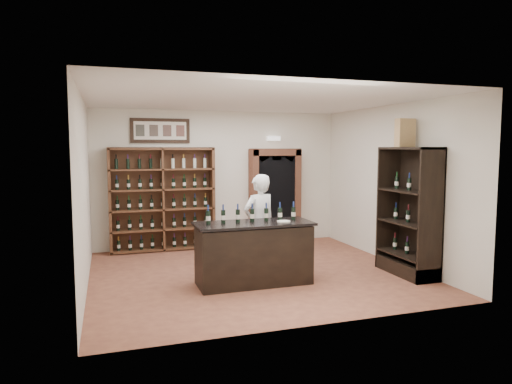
# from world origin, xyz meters

# --- Properties ---
(floor) EXTENTS (5.50, 5.50, 0.00)m
(floor) POSITION_xyz_m (0.00, 0.00, 0.00)
(floor) COLOR #93563A
(floor) RESTS_ON ground
(ceiling) EXTENTS (5.50, 5.50, 0.00)m
(ceiling) POSITION_xyz_m (0.00, 0.00, 3.00)
(ceiling) COLOR white
(ceiling) RESTS_ON wall_back
(wall_back) EXTENTS (5.50, 0.04, 3.00)m
(wall_back) POSITION_xyz_m (0.00, 2.50, 1.50)
(wall_back) COLOR silver
(wall_back) RESTS_ON ground
(wall_left) EXTENTS (0.04, 5.00, 3.00)m
(wall_left) POSITION_xyz_m (-2.75, 0.00, 1.50)
(wall_left) COLOR silver
(wall_left) RESTS_ON ground
(wall_right) EXTENTS (0.04, 5.00, 3.00)m
(wall_right) POSITION_xyz_m (2.75, 0.00, 1.50)
(wall_right) COLOR silver
(wall_right) RESTS_ON ground
(wine_shelf) EXTENTS (2.20, 0.38, 2.20)m
(wine_shelf) POSITION_xyz_m (-1.30, 2.33, 1.10)
(wine_shelf) COLOR #53331C
(wine_shelf) RESTS_ON ground
(framed_picture) EXTENTS (1.25, 0.04, 0.52)m
(framed_picture) POSITION_xyz_m (-1.30, 2.47, 2.55)
(framed_picture) COLOR black
(framed_picture) RESTS_ON wall_back
(arched_doorway) EXTENTS (1.17, 0.35, 2.17)m
(arched_doorway) POSITION_xyz_m (1.25, 2.33, 1.14)
(arched_doorway) COLOR black
(arched_doorway) RESTS_ON ground
(emergency_light) EXTENTS (0.30, 0.10, 0.10)m
(emergency_light) POSITION_xyz_m (1.25, 2.42, 2.40)
(emergency_light) COLOR white
(emergency_light) RESTS_ON wall_back
(tasting_counter) EXTENTS (1.88, 0.78, 1.00)m
(tasting_counter) POSITION_xyz_m (-0.20, -0.60, 0.49)
(tasting_counter) COLOR black
(tasting_counter) RESTS_ON ground
(counter_bottle_0) EXTENTS (0.07, 0.07, 0.30)m
(counter_bottle_0) POSITION_xyz_m (-0.92, -0.52, 1.11)
(counter_bottle_0) COLOR black
(counter_bottle_0) RESTS_ON tasting_counter
(counter_bottle_1) EXTENTS (0.07, 0.07, 0.30)m
(counter_bottle_1) POSITION_xyz_m (-0.68, -0.52, 1.11)
(counter_bottle_1) COLOR black
(counter_bottle_1) RESTS_ON tasting_counter
(counter_bottle_2) EXTENTS (0.07, 0.07, 0.30)m
(counter_bottle_2) POSITION_xyz_m (-0.44, -0.52, 1.11)
(counter_bottle_2) COLOR black
(counter_bottle_2) RESTS_ON tasting_counter
(counter_bottle_3) EXTENTS (0.07, 0.07, 0.30)m
(counter_bottle_3) POSITION_xyz_m (-0.20, -0.52, 1.11)
(counter_bottle_3) COLOR black
(counter_bottle_3) RESTS_ON tasting_counter
(counter_bottle_4) EXTENTS (0.07, 0.07, 0.30)m
(counter_bottle_4) POSITION_xyz_m (0.04, -0.52, 1.11)
(counter_bottle_4) COLOR black
(counter_bottle_4) RESTS_ON tasting_counter
(counter_bottle_5) EXTENTS (0.07, 0.07, 0.30)m
(counter_bottle_5) POSITION_xyz_m (0.28, -0.52, 1.11)
(counter_bottle_5) COLOR black
(counter_bottle_5) RESTS_ON tasting_counter
(counter_bottle_6) EXTENTS (0.07, 0.07, 0.30)m
(counter_bottle_6) POSITION_xyz_m (0.52, -0.52, 1.11)
(counter_bottle_6) COLOR black
(counter_bottle_6) RESTS_ON tasting_counter
(side_cabinet) EXTENTS (0.48, 1.20, 2.20)m
(side_cabinet) POSITION_xyz_m (2.52, -0.90, 0.75)
(side_cabinet) COLOR black
(side_cabinet) RESTS_ON ground
(shopkeeper) EXTENTS (0.72, 0.58, 1.73)m
(shopkeeper) POSITION_xyz_m (0.09, 0.00, 0.87)
(shopkeeper) COLOR white
(shopkeeper) RESTS_ON ground
(plate) EXTENTS (0.21, 0.21, 0.02)m
(plate) POSITION_xyz_m (0.27, -0.71, 1.01)
(plate) COLOR silver
(plate) RESTS_ON tasting_counter
(wine_crate) EXTENTS (0.35, 0.17, 0.49)m
(wine_crate) POSITION_xyz_m (2.49, -0.74, 2.44)
(wine_crate) COLOR tan
(wine_crate) RESTS_ON side_cabinet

